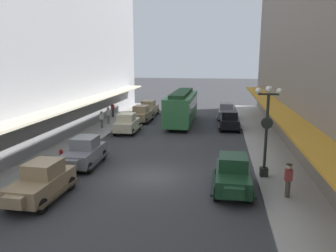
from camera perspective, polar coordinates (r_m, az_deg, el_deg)
ground_plane at (r=19.09m, az=-2.91°, el=-8.92°), size 200.00×200.00×0.00m
sidewalk_left at (r=21.83m, az=-22.69°, el=-6.96°), size 3.00×60.00×0.15m
sidewalk_right at (r=19.05m, az=20.07°, el=-9.46°), size 3.00×60.00×0.15m
parked_car_0 at (r=35.19m, az=-4.64°, el=2.20°), size 2.24×4.30×1.84m
parked_car_1 at (r=17.17m, az=11.33°, el=-8.19°), size 2.16×4.27×1.84m
parked_car_2 at (r=30.22m, az=-7.20°, el=0.58°), size 2.26×4.30×1.84m
parked_car_3 at (r=39.34m, az=-3.40°, el=3.22°), size 2.17×4.27×1.84m
parked_car_4 at (r=31.89m, az=10.71°, el=1.05°), size 2.26×4.30×1.84m
parked_car_5 at (r=17.05m, az=-21.35°, el=-8.93°), size 2.21×4.29×1.84m
parked_car_6 at (r=37.04m, az=10.27°, el=2.53°), size 2.31×4.32×1.84m
parked_car_7 at (r=21.40m, az=-14.52°, el=-4.35°), size 2.26×4.30×1.84m
streetcar at (r=33.94m, az=2.40°, el=3.52°), size 2.57×9.61×3.46m
lamp_post_with_clock at (r=18.79m, az=16.97°, el=-0.28°), size 1.42×0.44×5.16m
fire_hydrant at (r=22.35m, az=-18.29°, el=-4.90°), size 0.24×0.24×0.82m
pedestrian_0 at (r=16.79m, az=20.41°, el=-8.93°), size 0.36×0.28×1.67m
pedestrian_1 at (r=32.05m, az=-11.61°, el=1.15°), size 0.36×0.24×1.64m
pedestrian_2 at (r=38.13m, az=-9.71°, el=2.87°), size 0.36×0.24×1.64m
pedestrian_3 at (r=34.01m, az=-10.46°, el=1.83°), size 0.36×0.28×1.67m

